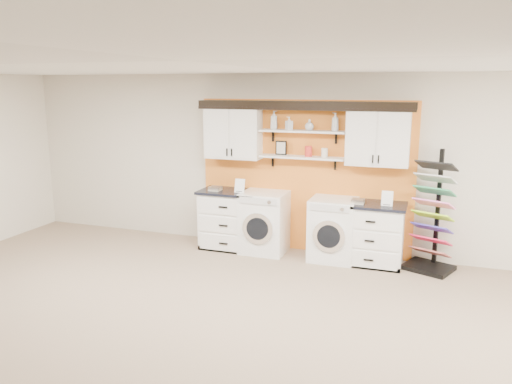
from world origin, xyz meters
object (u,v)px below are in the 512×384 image
at_px(base_cabinet_right, 372,234).
at_px(washer, 264,222).
at_px(sample_rack, 432,233).
at_px(dryer, 333,229).
at_px(base_cabinet_left, 231,219).

height_order(base_cabinet_right, washer, washer).
bearing_deg(sample_rack, dryer, -156.01).
height_order(base_cabinet_left, base_cabinet_right, base_cabinet_left).
relative_size(dryer, sample_rack, 0.55).
xyz_separation_m(base_cabinet_left, dryer, (1.68, -0.00, -0.00)).
distance_m(base_cabinet_left, sample_rack, 3.09).
distance_m(base_cabinet_right, sample_rack, 0.83).
relative_size(base_cabinet_left, sample_rack, 0.56).
xyz_separation_m(base_cabinet_left, sample_rack, (3.09, 0.03, 0.07)).
distance_m(base_cabinet_left, base_cabinet_right, 2.26).
distance_m(base_cabinet_right, dryer, 0.58).
bearing_deg(sample_rack, base_cabinet_left, -156.91).
bearing_deg(sample_rack, base_cabinet_right, -155.15).
relative_size(base_cabinet_right, washer, 0.97).
bearing_deg(base_cabinet_left, sample_rack, 0.64).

